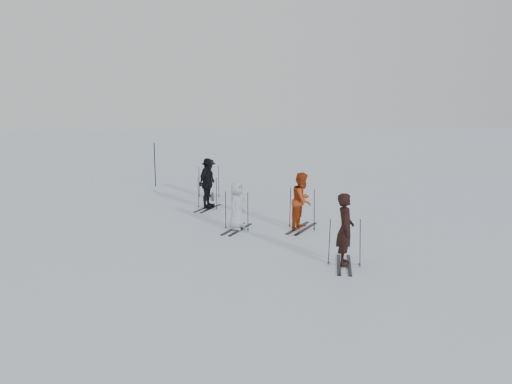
% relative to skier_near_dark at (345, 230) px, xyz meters
% --- Properties ---
extents(ground, '(120.00, 120.00, 0.00)m').
position_rel_skier_near_dark_xyz_m(ground, '(-1.89, 3.71, -0.89)').
color(ground, silver).
rests_on(ground, ground).
extents(skier_near_dark, '(0.55, 0.72, 1.77)m').
position_rel_skier_near_dark_xyz_m(skier_near_dark, '(0.00, 0.00, 0.00)').
color(skier_near_dark, black).
rests_on(skier_near_dark, ground).
extents(skier_red, '(1.01, 1.08, 1.77)m').
position_rel_skier_near_dark_xyz_m(skier_red, '(-0.50, 3.61, -0.00)').
color(skier_red, '#A33912').
rests_on(skier_red, ground).
extents(skier_grey, '(0.75, 0.87, 1.50)m').
position_rel_skier_near_dark_xyz_m(skier_grey, '(-2.56, 3.63, -0.14)').
color(skier_grey, '#B7BDC1').
rests_on(skier_grey, ground).
extents(skier_uphill_left, '(0.87, 1.19, 1.88)m').
position_rel_skier_near_dark_xyz_m(skier_uphill_left, '(-3.59, 6.85, 0.05)').
color(skier_uphill_left, black).
rests_on(skier_uphill_left, ground).
extents(skier_uphill_far, '(0.63, 1.05, 1.59)m').
position_rel_skier_near_dark_xyz_m(skier_uphill_far, '(-3.61, 9.18, -0.09)').
color(skier_uphill_far, black).
rests_on(skier_uphill_far, ground).
extents(skis_near_dark, '(1.80, 1.20, 1.21)m').
position_rel_skier_near_dark_xyz_m(skis_near_dark, '(0.00, 0.00, -0.28)').
color(skis_near_dark, black).
rests_on(skis_near_dark, ground).
extents(skis_red, '(2.06, 1.75, 1.33)m').
position_rel_skier_near_dark_xyz_m(skis_red, '(-0.50, 3.61, -0.22)').
color(skis_red, black).
rests_on(skis_red, ground).
extents(skis_grey, '(1.93, 1.55, 1.25)m').
position_rel_skier_near_dark_xyz_m(skis_grey, '(-2.56, 3.63, -0.26)').
color(skis_grey, black).
rests_on(skis_grey, ground).
extents(skis_uphill_left, '(1.91, 1.52, 1.23)m').
position_rel_skier_near_dark_xyz_m(skis_uphill_left, '(-3.59, 6.85, -0.27)').
color(skis_uphill_left, black).
rests_on(skis_uphill_left, ground).
extents(skis_uphill_far, '(1.86, 1.03, 1.33)m').
position_rel_skier_near_dark_xyz_m(skis_uphill_far, '(-3.61, 9.18, -0.22)').
color(skis_uphill_far, black).
rests_on(skis_uphill_far, ground).
extents(piste_marker, '(0.06, 0.06, 2.06)m').
position_rel_skier_near_dark_xyz_m(piste_marker, '(-6.25, 12.01, 0.14)').
color(piste_marker, black).
rests_on(piste_marker, ground).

